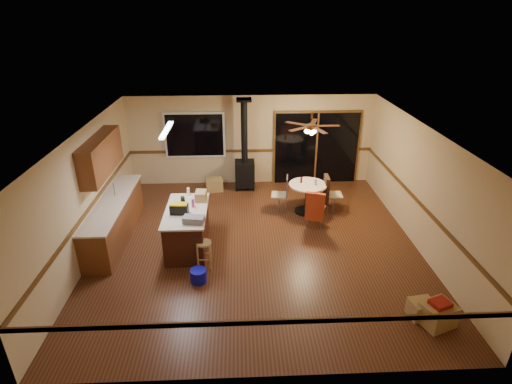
{
  "coord_description": "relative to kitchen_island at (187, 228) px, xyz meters",
  "views": [
    {
      "loc": [
        -0.35,
        -7.55,
        4.8
      ],
      "look_at": [
        0.0,
        0.3,
        1.15
      ],
      "focal_mm": 28.0,
      "sensor_mm": 36.0,
      "label": 1
    }
  ],
  "objects": [
    {
      "name": "floor",
      "position": [
        1.5,
        0.0,
        -0.45
      ],
      "size": [
        7.0,
        7.0,
        0.0
      ],
      "primitive_type": "plane",
      "color": "#4C2715",
      "rests_on": "ground"
    },
    {
      "name": "ceiling",
      "position": [
        1.5,
        0.0,
        2.15
      ],
      "size": [
        7.0,
        7.0,
        0.0
      ],
      "primitive_type": "plane",
      "rotation": [
        3.14,
        0.0,
        0.0
      ],
      "color": "silver",
      "rests_on": "ground"
    },
    {
      "name": "wall_back",
      "position": [
        1.5,
        3.5,
        0.85
      ],
      "size": [
        7.0,
        0.0,
        7.0
      ],
      "primitive_type": "plane",
      "rotation": [
        1.57,
        0.0,
        0.0
      ],
      "color": "tan",
      "rests_on": "ground"
    },
    {
      "name": "wall_front",
      "position": [
        1.5,
        -3.5,
        0.85
      ],
      "size": [
        7.0,
        0.0,
        7.0
      ],
      "primitive_type": "plane",
      "rotation": [
        -1.57,
        0.0,
        0.0
      ],
      "color": "tan",
      "rests_on": "ground"
    },
    {
      "name": "wall_left",
      "position": [
        -2.0,
        0.0,
        0.85
      ],
      "size": [
        0.0,
        7.0,
        7.0
      ],
      "primitive_type": "plane",
      "rotation": [
        1.57,
        0.0,
        1.57
      ],
      "color": "tan",
      "rests_on": "ground"
    },
    {
      "name": "wall_right",
      "position": [
        5.0,
        0.0,
        0.85
      ],
      "size": [
        0.0,
        7.0,
        7.0
      ],
      "primitive_type": "plane",
      "rotation": [
        1.57,
        0.0,
        -1.57
      ],
      "color": "tan",
      "rests_on": "ground"
    },
    {
      "name": "chair_rail",
      "position": [
        1.5,
        0.0,
        0.55
      ],
      "size": [
        7.0,
        7.0,
        0.08
      ],
      "primitive_type": null,
      "color": "#583716",
      "rests_on": "ground"
    },
    {
      "name": "window",
      "position": [
        -0.1,
        3.45,
        1.05
      ],
      "size": [
        1.72,
        0.1,
        1.32
      ],
      "primitive_type": "cube",
      "color": "black",
      "rests_on": "ground"
    },
    {
      "name": "sliding_door",
      "position": [
        3.4,
        3.45,
        0.6
      ],
      "size": [
        2.52,
        0.1,
        2.1
      ],
      "primitive_type": "cube",
      "color": "black",
      "rests_on": "ground"
    },
    {
      "name": "lower_cabinets",
      "position": [
        -1.7,
        0.5,
        -0.02
      ],
      "size": [
        0.6,
        3.0,
        0.86
      ],
      "primitive_type": "cube",
      "color": "brown",
      "rests_on": "ground"
    },
    {
      "name": "countertop",
      "position": [
        -1.7,
        0.5,
        0.43
      ],
      "size": [
        0.64,
        3.04,
        0.04
      ],
      "primitive_type": "cube",
      "color": "beige",
      "rests_on": "lower_cabinets"
    },
    {
      "name": "upper_cabinets",
      "position": [
        -1.83,
        0.7,
        1.45
      ],
      "size": [
        0.35,
        2.0,
        0.8
      ],
      "primitive_type": "cube",
      "color": "brown",
      "rests_on": "ground"
    },
    {
      "name": "kitchen_island",
      "position": [
        0.0,
        0.0,
        0.0
      ],
      "size": [
        0.88,
        1.68,
        0.9
      ],
      "color": "#3A180E",
      "rests_on": "ground"
    },
    {
      "name": "wood_stove",
      "position": [
        1.3,
        3.05,
        0.28
      ],
      "size": [
        0.55,
        0.5,
        2.52
      ],
      "color": "black",
      "rests_on": "ground"
    },
    {
      "name": "ceiling_fan",
      "position": [
        2.85,
        1.51,
        1.76
      ],
      "size": [
        0.24,
        0.24,
        0.55
      ],
      "color": "brown",
      "rests_on": "ceiling"
    },
    {
      "name": "fluorescent_strip",
      "position": [
        -0.3,
        0.3,
        2.11
      ],
      "size": [
        0.1,
        1.2,
        0.04
      ],
      "primitive_type": "cube",
      "color": "white",
      "rests_on": "ceiling"
    },
    {
      "name": "toolbox_grey",
      "position": [
        0.22,
        -0.54,
        0.51
      ],
      "size": [
        0.45,
        0.3,
        0.13
      ],
      "primitive_type": "cube",
      "rotation": [
        0.0,
        0.0,
        -0.17
      ],
      "color": "slate",
      "rests_on": "kitchen_island"
    },
    {
      "name": "toolbox_black",
      "position": [
        -0.11,
        -0.15,
        0.55
      ],
      "size": [
        0.38,
        0.22,
        0.2
      ],
      "primitive_type": "cube",
      "rotation": [
        0.0,
        0.0,
        -0.07
      ],
      "color": "black",
      "rests_on": "kitchen_island"
    },
    {
      "name": "toolbox_yellow_lid",
      "position": [
        -0.11,
        -0.15,
        0.66
      ],
      "size": [
        0.35,
        0.2,
        0.03
      ],
      "primitive_type": "cube",
      "rotation": [
        0.0,
        0.0,
        -0.07
      ],
      "color": "gold",
      "rests_on": "toolbox_black"
    },
    {
      "name": "box_on_island",
      "position": [
        0.28,
        0.47,
        0.55
      ],
      "size": [
        0.25,
        0.33,
        0.21
      ],
      "primitive_type": "cube",
      "rotation": [
        0.0,
        0.0,
        -0.05
      ],
      "color": "olive",
      "rests_on": "kitchen_island"
    },
    {
      "name": "bottle_dark",
      "position": [
        -0.05,
        -0.0,
        0.6
      ],
      "size": [
        0.11,
        0.11,
        0.31
      ],
      "primitive_type": "cylinder",
      "rotation": [
        0.0,
        0.0,
        -0.21
      ],
      "color": "black",
      "rests_on": "kitchen_island"
    },
    {
      "name": "bottle_pink",
      "position": [
        0.14,
        0.13,
        0.55
      ],
      "size": [
        0.07,
        0.07,
        0.2
      ],
      "primitive_type": "cylinder",
      "rotation": [
        0.0,
        0.0,
        0.05
      ],
      "color": "#D84C8C",
      "rests_on": "kitchen_island"
    },
    {
      "name": "bottle_white",
      "position": [
        -0.02,
        0.72,
        0.54
      ],
      "size": [
        0.08,
        0.08,
        0.19
      ],
      "primitive_type": "cylinder",
      "rotation": [
        0.0,
        0.0,
        -0.24
      ],
      "color": "white",
      "rests_on": "kitchen_island"
    },
    {
      "name": "bar_stool",
      "position": [
        0.41,
        -0.75,
        -0.17
      ],
      "size": [
        0.33,
        0.33,
        0.56
      ],
      "primitive_type": "cylinder",
      "rotation": [
        0.0,
        0.0,
        -0.08
      ],
      "color": "tan",
      "rests_on": "floor"
    },
    {
      "name": "blue_bucket",
      "position": [
        0.33,
        -1.26,
        -0.32
      ],
      "size": [
        0.37,
        0.37,
        0.26
      ],
      "primitive_type": "cylinder",
      "rotation": [
        0.0,
        0.0,
        0.19
      ],
      "color": "#0E0DBF",
      "rests_on": "floor"
    },
    {
      "name": "dining_table",
      "position": [
        2.85,
        1.51,
        0.08
      ],
      "size": [
        0.95,
        0.95,
        0.78
      ],
      "color": "black",
      "rests_on": "ground"
    },
    {
      "name": "glass_red",
      "position": [
        2.7,
        1.61,
        0.4
      ],
      "size": [
        0.07,
        0.07,
        0.15
      ],
      "primitive_type": "cylinder",
      "rotation": [
        0.0,
        0.0,
        -0.3
      ],
      "color": "#590C14",
      "rests_on": "dining_table"
    },
    {
      "name": "glass_cream",
      "position": [
        3.03,
        1.46,
        0.41
      ],
      "size": [
        0.07,
        0.07,
        0.16
      ],
      "primitive_type": "cylinder",
      "rotation": [
        0.0,
        0.0,
        -0.11
      ],
      "color": "beige",
      "rests_on": "dining_table"
    },
    {
      "name": "chair_left",
      "position": [
        2.26,
        1.59,
        0.14
      ],
      "size": [
        0.45,
        0.45,
        0.51
      ],
      "color": "#C6BD93",
      "rests_on": "ground"
    },
    {
      "name": "chair_near",
      "position": [
        2.89,
        0.63,
        0.14
      ],
      "size": [
        0.55,
        0.57,
        0.7
      ],
      "color": "#C6BD93",
      "rests_on": "ground"
    },
    {
      "name": "chair_right",
      "position": [
        3.37,
        1.57,
        0.14
      ],
      "size": [
        0.48,
        0.44,
        0.7
      ],
      "color": "#C6BD93",
      "rests_on": "ground"
    },
    {
      "name": "box_under_window",
      "position": [
        0.42,
        2.94,
        -0.27
      ],
      "size": [
        0.52,
        0.44,
        0.37
      ],
      "primitive_type": "cube",
      "rotation": [
        0.0,
        0.0,
        0.16
      ],
      "color": "olive",
      "rests_on": "floor"
    },
    {
      "name": "box_corner_a",
      "position": [
        4.38,
        -2.58,
        -0.26
      ],
      "size": [
        0.63,
        0.58,
        0.39
      ],
      "primitive_type": "cube",
      "rotation": [
        0.0,
        0.0,
        0.35
      ],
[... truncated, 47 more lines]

